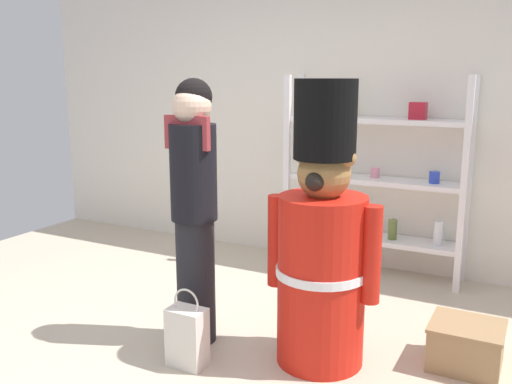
% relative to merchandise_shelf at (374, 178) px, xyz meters
% --- Properties ---
extents(ground_plane, '(6.40, 6.40, 0.00)m').
position_rel_merchandise_shelf_xyz_m(ground_plane, '(-0.43, -1.98, -0.83)').
color(ground_plane, beige).
extents(back_wall, '(6.40, 0.12, 2.60)m').
position_rel_merchandise_shelf_xyz_m(back_wall, '(-0.43, 0.22, 0.47)').
color(back_wall, silver).
rests_on(back_wall, ground_plane).
extents(merchandise_shelf, '(1.52, 0.35, 1.67)m').
position_rel_merchandise_shelf_xyz_m(merchandise_shelf, '(0.00, 0.00, 0.00)').
color(merchandise_shelf, white).
rests_on(merchandise_shelf, ground_plane).
extents(teddy_bear_guard, '(0.69, 0.53, 1.65)m').
position_rel_merchandise_shelf_xyz_m(teddy_bear_guard, '(0.17, -1.65, -0.13)').
color(teddy_bear_guard, red).
rests_on(teddy_bear_guard, ground_plane).
extents(person_shopper, '(0.30, 0.29, 1.66)m').
position_rel_merchandise_shelf_xyz_m(person_shopper, '(-0.62, -1.76, 0.09)').
color(person_shopper, black).
rests_on(person_shopper, ground_plane).
extents(shopping_bag, '(0.22, 0.15, 0.48)m').
position_rel_merchandise_shelf_xyz_m(shopping_bag, '(-0.49, -2.06, -0.64)').
color(shopping_bag, silver).
rests_on(shopping_bag, ground_plane).
extents(display_crate, '(0.41, 0.37, 0.26)m').
position_rel_merchandise_shelf_xyz_m(display_crate, '(0.95, -1.32, -0.69)').
color(display_crate, '#9E7A51').
rests_on(display_crate, ground_plane).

